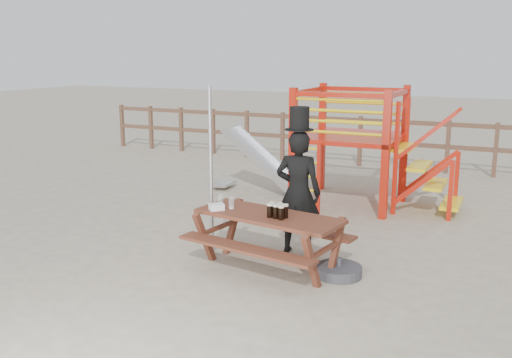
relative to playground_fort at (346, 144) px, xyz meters
name	(u,v)px	position (x,y,z in m)	size (l,w,h in m)	color
ground	(256,266)	(-0.12, -3.58, -1.07)	(60.00, 60.00, 0.00)	#B3A88B
back_fence	(381,137)	(-0.12, 3.42, -0.34)	(15.09, 0.09, 1.20)	brown
playground_fort	(346,144)	(0.00, 0.00, 0.00)	(4.71, 1.84, 2.10)	red
picnic_table	(268,235)	(0.05, -3.60, -0.62)	(2.04, 1.57, 0.72)	brown
man_with_hat	(298,189)	(0.17, -2.89, -0.18)	(0.65, 0.47, 2.00)	black
metal_pole	(211,172)	(-0.88, -3.37, 0.06)	(0.05, 0.05, 2.27)	#B2B2B7
parasol_base	(339,271)	(0.94, -3.46, -1.01)	(0.56, 0.56, 0.24)	#3A3A3F
paper_bag	(217,207)	(-0.63, -3.69, -0.32)	(0.18, 0.14, 0.08)	white
stout_pints	(277,211)	(0.21, -3.69, -0.27)	(0.25, 0.19, 0.17)	black
empty_glasses	(226,202)	(-0.59, -3.52, -0.29)	(0.27, 0.15, 0.15)	silver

